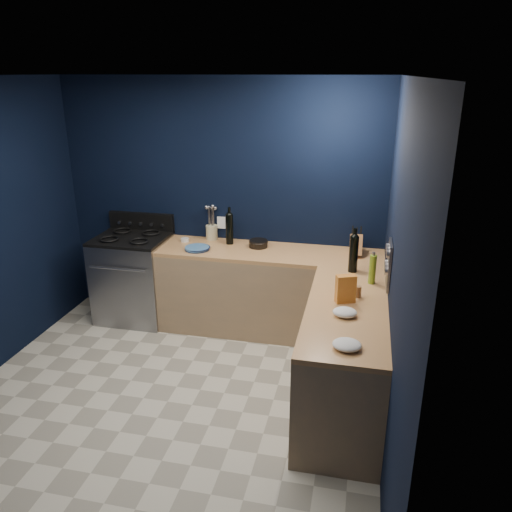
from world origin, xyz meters
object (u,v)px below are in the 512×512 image
(utensil_crock, at_px, (212,232))
(crouton_bag, at_px, (346,289))
(knife_block, at_px, (356,245))
(plate_stack, at_px, (197,248))
(gas_range, at_px, (134,279))

(utensil_crock, bearing_deg, crouton_bag, -40.85)
(knife_block, bearing_deg, plate_stack, -177.09)
(gas_range, height_order, crouton_bag, crouton_bag)
(utensil_crock, bearing_deg, gas_range, -162.27)
(plate_stack, xyz_separation_m, crouton_bag, (1.55, -0.93, 0.10))
(gas_range, bearing_deg, crouton_bag, -23.89)
(knife_block, bearing_deg, gas_range, 178.13)
(utensil_crock, distance_m, crouton_bag, 1.99)
(gas_range, bearing_deg, utensil_crock, 17.73)
(plate_stack, bearing_deg, gas_range, 172.53)
(knife_block, height_order, crouton_bag, knife_block)
(utensil_crock, relative_size, crouton_bag, 0.69)
(gas_range, height_order, plate_stack, plate_stack)
(gas_range, xyz_separation_m, crouton_bag, (2.34, -1.04, 0.55))
(plate_stack, height_order, utensil_crock, utensil_crock)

